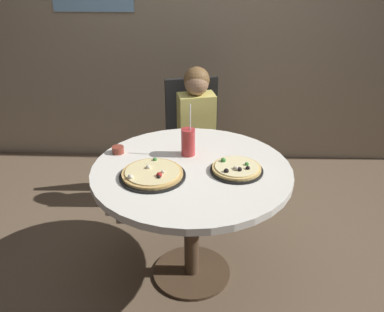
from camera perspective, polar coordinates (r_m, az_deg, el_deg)
ground_plane at (r=2.80m, az=-0.04°, el=-15.23°), size 8.00×8.00×0.00m
dining_table at (r=2.41m, az=-0.05°, el=-3.94°), size 1.10×1.10×0.75m
chair_wooden at (r=3.30m, az=0.25°, el=2.83°), size 0.48×0.48×0.95m
diner_child at (r=3.15m, az=0.84°, el=0.73°), size 0.33×0.43×1.08m
pizza_veggie at (r=2.28m, az=-5.27°, el=-2.40°), size 0.35×0.35×0.05m
pizza_cheese at (r=2.33m, az=5.91°, el=-1.69°), size 0.29×0.29×0.05m
soda_cup at (r=2.47m, az=-0.51°, el=1.88°), size 0.08×0.08×0.31m
sauce_bowl at (r=2.55m, az=-9.78°, el=0.82°), size 0.07×0.07×0.04m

